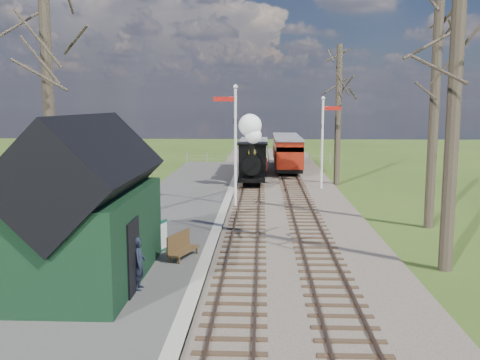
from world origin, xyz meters
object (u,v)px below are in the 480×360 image
at_px(semaphore_near, 234,137).
at_px(red_carriage_a, 288,155).
at_px(station_shed, 88,210).
at_px(coach, 254,154).
at_px(bench, 181,246).
at_px(person, 139,263).
at_px(semaphore_far, 324,136).
at_px(locomotive, 252,155).
at_px(sign_board, 161,236).
at_px(red_carriage_b, 285,148).

distance_m(semaphore_near, red_carriage_a, 13.85).
distance_m(station_shed, coach, 25.60).
height_order(bench, person, person).
distance_m(semaphore_far, red_carriage_a, 7.70).
xyz_separation_m(station_shed, red_carriage_a, (6.90, 25.27, -0.76)).
bearing_deg(locomotive, semaphore_far, -14.88).
bearing_deg(red_carriage_a, semaphore_near, -104.25).
distance_m(semaphore_near, person, 13.14).
distance_m(semaphore_near, semaphore_far, 7.91).
height_order(red_carriage_a, sign_board, red_carriage_a).
distance_m(semaphore_far, bench, 17.12).
bearing_deg(red_carriage_b, locomotive, -102.69).
relative_size(red_carriage_a, bench, 3.34).
distance_m(semaphore_near, sign_board, 9.63).
bearing_deg(locomotive, red_carriage_a, 66.82).
distance_m(coach, sign_board, 22.37).
xyz_separation_m(locomotive, coach, (0.01, 6.06, -0.55)).
xyz_separation_m(locomotive, red_carriage_a, (2.61, 6.10, -0.56)).
bearing_deg(sign_board, station_shed, -115.91).
distance_m(locomotive, red_carriage_b, 11.90).
bearing_deg(semaphore_near, locomotive, 83.97).
distance_m(semaphore_near, locomotive, 7.37).
distance_m(semaphore_far, sign_board, 16.80).
height_order(semaphore_far, bench, semaphore_far).
height_order(station_shed, red_carriage_a, station_shed).
xyz_separation_m(semaphore_near, person, (-1.94, -12.71, -2.69)).
xyz_separation_m(station_shed, semaphore_near, (3.53, 12.00, 1.35)).
height_order(semaphore_far, person, semaphore_far).
relative_size(locomotive, sign_board, 4.13).
xyz_separation_m(semaphore_near, coach, (0.77, 13.23, -2.11)).
relative_size(red_carriage_a, red_carriage_b, 1.00).
height_order(coach, bench, coach).
distance_m(locomotive, person, 20.09).
height_order(coach, red_carriage_b, coach).
height_order(semaphore_near, coach, semaphore_near).
xyz_separation_m(coach, sign_board, (-2.82, -22.18, -0.77)).
xyz_separation_m(locomotive, red_carriage_b, (2.61, 11.60, -0.56)).
height_order(sign_board, bench, sign_board).
bearing_deg(locomotive, bench, -96.83).
bearing_deg(station_shed, red_carriage_b, 77.36).
xyz_separation_m(sign_board, bench, (0.79, -0.69, -0.14)).
relative_size(station_shed, bench, 4.10).
relative_size(coach, red_carriage_b, 1.39).
height_order(red_carriage_b, person, red_carriage_b).
height_order(sign_board, person, person).
xyz_separation_m(red_carriage_b, bench, (-4.63, -28.41, -0.91)).
height_order(semaphore_far, sign_board, semaphore_far).
distance_m(red_carriage_b, bench, 28.79).
relative_size(station_shed, red_carriage_b, 1.23).
bearing_deg(coach, station_shed, -99.67).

